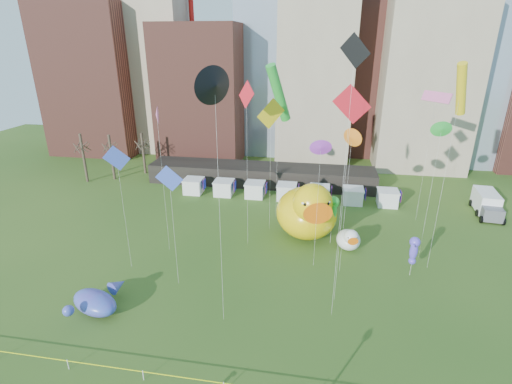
% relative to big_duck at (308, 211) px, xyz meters
% --- Properties ---
extents(skyline, '(101.00, 23.00, 68.00)m').
position_rel_big_duck_xyz_m(skyline, '(-2.37, 37.10, 17.84)').
color(skyline, brown).
rests_on(skyline, ground).
extents(pavilion, '(38.00, 6.00, 3.20)m').
position_rel_big_duck_xyz_m(pavilion, '(-8.62, 18.04, -2.00)').
color(pavilion, black).
rests_on(pavilion, ground).
extents(vendor_tents, '(33.24, 2.80, 2.40)m').
position_rel_big_duck_xyz_m(vendor_tents, '(-3.60, 12.04, -2.50)').
color(vendor_tents, white).
rests_on(vendor_tents, ground).
extents(bare_trees, '(8.44, 6.44, 8.50)m').
position_rel_big_duck_xyz_m(bare_trees, '(-34.78, 16.58, 0.41)').
color(bare_trees, '#382B21').
rests_on(bare_trees, ground).
extents(big_duck, '(9.49, 11.07, 7.85)m').
position_rel_big_duck_xyz_m(big_duck, '(0.00, 0.00, 0.00)').
color(big_duck, yellow).
rests_on(big_duck, ground).
extents(small_duck, '(3.30, 4.04, 2.92)m').
position_rel_big_duck_xyz_m(small_duck, '(5.02, -2.23, -2.26)').
color(small_duck, white).
rests_on(small_duck, ground).
extents(seahorse_green, '(1.59, 1.81, 6.14)m').
position_rel_big_duck_xyz_m(seahorse_green, '(2.97, -1.05, 0.96)').
color(seahorse_green, silver).
rests_on(seahorse_green, ground).
extents(seahorse_purple, '(1.41, 1.56, 4.53)m').
position_rel_big_duck_xyz_m(seahorse_purple, '(11.16, -6.69, -0.38)').
color(seahorse_purple, silver).
rests_on(seahorse_purple, ground).
extents(whale_inflatable, '(5.59, 6.18, 2.19)m').
position_rel_big_duck_xyz_m(whale_inflatable, '(-18.17, -17.31, -2.60)').
color(whale_inflatable, '#5A3EA9').
rests_on(whale_inflatable, ground).
extents(box_truck, '(3.41, 7.37, 3.04)m').
position_rel_big_duck_xyz_m(box_truck, '(24.79, 11.40, -2.04)').
color(box_truck, white).
rests_on(box_truck, ground).
extents(kite_0, '(2.07, 2.19, 19.20)m').
position_rel_big_duck_xyz_m(kite_0, '(-6.95, -2.74, 13.81)').
color(kite_0, silver).
rests_on(kite_0, ground).
extents(kite_1, '(0.84, 1.75, 16.77)m').
position_rel_big_duck_xyz_m(kite_1, '(-15.78, -5.83, 12.23)').
color(kite_1, silver).
rests_on(kite_1, ground).
extents(kite_2, '(1.30, 2.62, 21.46)m').
position_rel_big_duck_xyz_m(kite_2, '(-6.48, -16.61, 16.50)').
color(kite_2, silver).
rests_on(kite_2, ground).
extents(kite_3, '(1.54, 0.56, 15.52)m').
position_rel_big_duck_xyz_m(kite_3, '(12.90, -2.68, 11.09)').
color(kite_3, silver).
rests_on(kite_3, ground).
extents(kite_4, '(3.01, 2.05, 16.83)m').
position_rel_big_duck_xyz_m(kite_4, '(-4.88, 1.57, 11.27)').
color(kite_4, silver).
rests_on(kite_4, ground).
extents(kite_5, '(2.16, 1.45, 13.61)m').
position_rel_big_duck_xyz_m(kite_5, '(-18.49, -10.02, 8.53)').
color(kite_5, silver).
rests_on(kite_5, ground).
extents(kite_6, '(1.19, 1.42, 15.43)m').
position_rel_big_duck_xyz_m(kite_6, '(3.87, -7.16, 10.95)').
color(kite_6, silver).
rests_on(kite_6, ground).
extents(kite_7, '(1.49, 0.53, 14.08)m').
position_rel_big_duck_xyz_m(kite_7, '(1.10, -6.50, 9.68)').
color(kite_7, silver).
rests_on(kite_7, ground).
extents(kite_8, '(3.06, 0.46, 19.94)m').
position_rel_big_duck_xyz_m(kite_8, '(3.24, -12.10, 14.49)').
color(kite_8, silver).
rests_on(kite_8, ground).
extents(kite_9, '(2.85, 3.54, 17.18)m').
position_rel_big_duck_xyz_m(kite_9, '(14.66, 7.61, 12.91)').
color(kite_9, silver).
rests_on(kite_9, ground).
extents(kite_10, '(2.04, 1.31, 23.57)m').
position_rel_big_duck_xyz_m(kite_10, '(2.96, -14.33, 18.06)').
color(kite_10, silver).
rests_on(kite_10, ground).
extents(kite_11, '(3.45, 4.29, 20.55)m').
position_rel_big_duck_xyz_m(kite_11, '(-4.47, 5.31, 13.27)').
color(kite_11, silver).
rests_on(kite_11, ground).
extents(kite_12, '(2.32, 2.89, 21.36)m').
position_rel_big_duck_xyz_m(kite_12, '(13.33, -4.79, 15.27)').
color(kite_12, silver).
rests_on(kite_12, ground).
extents(kite_13, '(2.42, 0.71, 12.57)m').
position_rel_big_duck_xyz_m(kite_13, '(-12.35, -12.09, 7.54)').
color(kite_13, silver).
rests_on(kite_13, ground).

